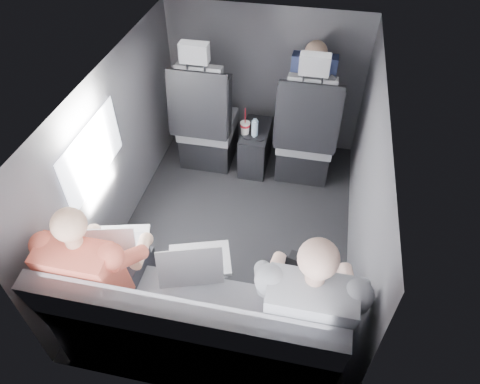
% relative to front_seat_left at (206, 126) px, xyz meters
% --- Properties ---
extents(floor, '(2.60, 2.60, 0.00)m').
position_rel_front_seat_left_xyz_m(floor, '(0.45, -0.84, -0.40)').
color(floor, black).
rests_on(floor, ground).
extents(ceiling, '(2.60, 2.60, 0.00)m').
position_rel_front_seat_left_xyz_m(ceiling, '(0.45, -0.84, 0.95)').
color(ceiling, '#B2B2AD').
rests_on(ceiling, panel_back).
extents(panel_left, '(0.02, 2.60, 1.35)m').
position_rel_front_seat_left_xyz_m(panel_left, '(-0.45, -0.84, 0.27)').
color(panel_left, '#56565B').
rests_on(panel_left, floor).
extents(panel_right, '(0.02, 2.60, 1.35)m').
position_rel_front_seat_left_xyz_m(panel_right, '(1.35, -0.84, 0.27)').
color(panel_right, '#56565B').
rests_on(panel_right, floor).
extents(panel_front, '(1.80, 0.02, 1.35)m').
position_rel_front_seat_left_xyz_m(panel_front, '(0.45, 0.46, 0.27)').
color(panel_front, '#56565B').
rests_on(panel_front, floor).
extents(panel_back, '(1.80, 0.02, 1.35)m').
position_rel_front_seat_left_xyz_m(panel_back, '(0.45, -2.14, 0.27)').
color(panel_back, '#56565B').
rests_on(panel_back, floor).
extents(side_window, '(0.02, 0.75, 0.42)m').
position_rel_front_seat_left_xyz_m(side_window, '(-0.43, -1.14, 0.50)').
color(side_window, white).
rests_on(side_window, panel_left).
extents(seatbelt, '(0.35, 0.11, 0.59)m').
position_rel_front_seat_left_xyz_m(seatbelt, '(0.90, -0.17, 0.40)').
color(seatbelt, black).
rests_on(seatbelt, front_seat_right).
extents(front_seat_left, '(0.52, 0.58, 1.26)m').
position_rel_front_seat_left_xyz_m(front_seat_left, '(0.00, 0.00, 0.00)').
color(front_seat_left, black).
rests_on(front_seat_left, floor).
extents(front_seat_right, '(0.52, 0.58, 1.26)m').
position_rel_front_seat_left_xyz_m(front_seat_right, '(0.90, 0.00, 0.00)').
color(front_seat_right, black).
rests_on(front_seat_right, floor).
extents(center_console, '(0.24, 0.48, 0.41)m').
position_rel_front_seat_left_xyz_m(center_console, '(0.45, 0.04, -0.20)').
color(center_console, black).
rests_on(center_console, floor).
extents(rear_bench, '(1.60, 0.57, 0.92)m').
position_rel_front_seat_left_xyz_m(rear_bench, '(0.45, -1.90, -0.09)').
color(rear_bench, slate).
rests_on(rear_bench, floor).
extents(soda_cup, '(0.09, 0.09, 0.27)m').
position_rel_front_seat_left_xyz_m(soda_cup, '(0.37, -0.04, 0.07)').
color(soda_cup, white).
rests_on(soda_cup, center_console).
extents(water_bottle, '(0.06, 0.06, 0.17)m').
position_rel_front_seat_left_xyz_m(water_bottle, '(0.45, -0.05, 0.08)').
color(water_bottle, '#9EB8D6').
rests_on(water_bottle, center_console).
extents(laptop_white, '(0.38, 0.38, 0.25)m').
position_rel_front_seat_left_xyz_m(laptop_white, '(-0.12, -1.61, 0.23)').
color(laptop_white, white).
rests_on(laptop_white, passenger_rear_left).
extents(laptop_silver, '(0.42, 0.43, 0.26)m').
position_rel_front_seat_left_xyz_m(laptop_silver, '(0.40, -1.66, 0.24)').
color(laptop_silver, '#ABABB0').
rests_on(laptop_silver, rear_bench).
extents(laptop_black, '(0.40, 0.39, 0.25)m').
position_rel_front_seat_left_xyz_m(laptop_black, '(1.07, -1.63, 0.23)').
color(laptop_black, black).
rests_on(laptop_black, passenger_rear_right).
extents(passenger_rear_left, '(0.49, 0.61, 1.20)m').
position_rel_front_seat_left_xyz_m(passenger_rear_left, '(-0.13, -1.81, 0.22)').
color(passenger_rear_left, '#313035').
rests_on(passenger_rear_left, rear_bench).
extents(passenger_rear_right, '(0.53, 0.64, 1.26)m').
position_rel_front_seat_left_xyz_m(passenger_rear_right, '(1.06, -1.81, 0.24)').
color(passenger_rear_right, navy).
rests_on(passenger_rear_right, rear_bench).
extents(passenger_front_right, '(0.38, 0.38, 0.74)m').
position_rel_front_seat_left_xyz_m(passenger_front_right, '(0.89, 0.26, 0.34)').
color(passenger_front_right, navy).
rests_on(passenger_front_right, front_seat_right).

